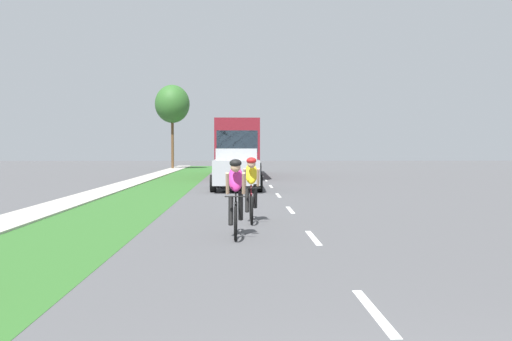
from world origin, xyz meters
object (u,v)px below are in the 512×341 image
(cyclist_lead, at_px, (236,197))
(cyclist_trailing, at_px, (251,189))
(bus_maroon, at_px, (238,146))
(suv_silver, at_px, (237,168))
(street_tree_far, at_px, (172,104))

(cyclist_lead, xyz_separation_m, cyclist_trailing, (0.36, 2.32, 0.00))
(cyclist_trailing, xyz_separation_m, bus_maroon, (-0.43, 22.80, 1.17))
(suv_silver, bearing_deg, cyclist_trailing, -87.77)
(cyclist_trailing, distance_m, bus_maroon, 22.83)
(cyclist_lead, relative_size, cyclist_trailing, 1.00)
(street_tree_far, bearing_deg, cyclist_lead, -81.33)
(suv_silver, xyz_separation_m, bus_maroon, (-0.00, 11.95, 1.03))
(suv_silver, distance_m, street_tree_far, 26.42)
(cyclist_lead, relative_size, bus_maroon, 0.15)
(cyclist_trailing, bearing_deg, bus_maroon, 91.07)
(cyclist_lead, xyz_separation_m, bus_maroon, (-0.07, 25.12, 1.17))
(street_tree_far, bearing_deg, bus_maroon, -66.56)
(cyclist_trailing, distance_m, suv_silver, 10.87)
(street_tree_far, bearing_deg, cyclist_trailing, -80.23)
(cyclist_trailing, relative_size, street_tree_far, 0.23)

